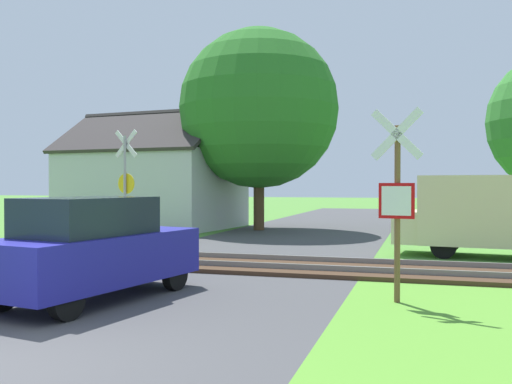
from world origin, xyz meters
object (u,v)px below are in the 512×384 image
object	(u,v)px
stop_sign_near	(397,197)
parked_car	(94,249)
crossing_sign_far	(125,181)
house	(153,186)
mail_truck	(495,212)
tree_center	(259,109)

from	to	relation	value
stop_sign_near	parked_car	xyz separation A→B (m)	(-5.02, -1.27, -0.90)
stop_sign_near	crossing_sign_far	bearing A→B (deg)	-25.40
stop_sign_near	house	bearing A→B (deg)	-40.77
stop_sign_near	mail_truck	bearing A→B (deg)	-98.70
crossing_sign_far	parked_car	world-z (taller)	crossing_sign_far
stop_sign_near	house	xyz separation A→B (m)	(-11.65, 14.22, 0.12)
crossing_sign_far	parked_car	distance (m)	8.17
crossing_sign_far	tree_center	xyz separation A→B (m)	(2.05, 7.93, 3.18)
parked_car	house	bearing A→B (deg)	124.00
mail_truck	house	bearing A→B (deg)	69.04
house	parked_car	bearing A→B (deg)	-60.57
house	crossing_sign_far	bearing A→B (deg)	-62.73
crossing_sign_far	house	distance (m)	8.78
crossing_sign_far	house	xyz separation A→B (m)	(-3.15, 8.20, -0.19)
crossing_sign_far	stop_sign_near	bearing A→B (deg)	-23.40
crossing_sign_far	mail_truck	world-z (taller)	crossing_sign_far
house	mail_truck	xyz separation A→B (m)	(13.94, -7.41, -0.67)
tree_center	mail_truck	distance (m)	12.00
stop_sign_near	parked_car	distance (m)	5.26
mail_truck	stop_sign_near	bearing A→B (deg)	168.45
house	mail_truck	bearing A→B (deg)	-21.75
crossing_sign_far	mail_truck	size ratio (longest dim) A/B	0.73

